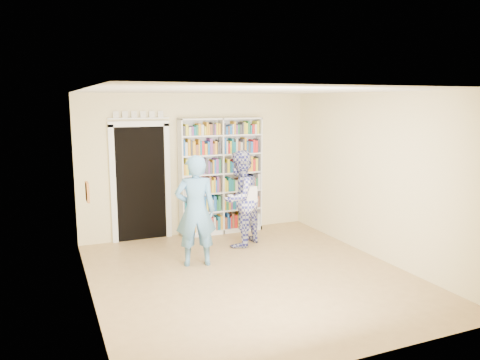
# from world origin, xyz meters

# --- Properties ---
(floor) EXTENTS (5.00, 5.00, 0.00)m
(floor) POSITION_xyz_m (0.00, 0.00, 0.00)
(floor) COLOR #9B774B
(floor) RESTS_ON ground
(ceiling) EXTENTS (5.00, 5.00, 0.00)m
(ceiling) POSITION_xyz_m (0.00, 0.00, 2.70)
(ceiling) COLOR white
(ceiling) RESTS_ON wall_back
(wall_back) EXTENTS (4.50, 0.00, 4.50)m
(wall_back) POSITION_xyz_m (0.00, 2.50, 1.35)
(wall_back) COLOR beige
(wall_back) RESTS_ON floor
(wall_left) EXTENTS (0.00, 5.00, 5.00)m
(wall_left) POSITION_xyz_m (-2.25, 0.00, 1.35)
(wall_left) COLOR beige
(wall_left) RESTS_ON floor
(wall_right) EXTENTS (0.00, 5.00, 5.00)m
(wall_right) POSITION_xyz_m (2.25, 0.00, 1.35)
(wall_right) COLOR beige
(wall_right) RESTS_ON floor
(bookshelf) EXTENTS (1.63, 0.31, 2.24)m
(bookshelf) POSITION_xyz_m (0.42, 2.34, 1.13)
(bookshelf) COLOR white
(bookshelf) RESTS_ON floor
(doorway) EXTENTS (1.10, 0.08, 2.43)m
(doorway) POSITION_xyz_m (-1.10, 2.48, 1.18)
(doorway) COLOR black
(doorway) RESTS_ON floor
(wall_art) EXTENTS (0.03, 0.25, 0.25)m
(wall_art) POSITION_xyz_m (-2.23, 0.20, 1.40)
(wall_art) COLOR brown
(wall_art) RESTS_ON wall_left
(man_blue) EXTENTS (0.71, 0.54, 1.75)m
(man_blue) POSITION_xyz_m (-0.60, 0.77, 0.87)
(man_blue) COLOR #5289B8
(man_blue) RESTS_ON floor
(man_plaid) EXTENTS (1.05, 1.00, 1.71)m
(man_plaid) POSITION_xyz_m (0.43, 1.43, 0.85)
(man_plaid) COLOR navy
(man_plaid) RESTS_ON floor
(paper_sheet) EXTENTS (0.20, 0.01, 0.28)m
(paper_sheet) POSITION_xyz_m (0.56, 1.20, 0.96)
(paper_sheet) COLOR white
(paper_sheet) RESTS_ON man_plaid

